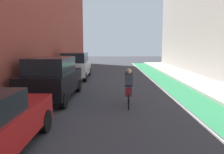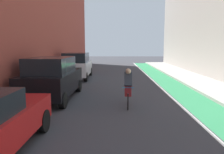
# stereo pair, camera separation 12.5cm
# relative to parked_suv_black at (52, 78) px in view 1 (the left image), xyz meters

# --- Properties ---
(ground_plane) EXTENTS (84.11, 84.11, 0.00)m
(ground_plane) POSITION_rel_parked_suv_black_xyz_m (3.17, 0.64, -1.02)
(ground_plane) COLOR #38383D
(bike_lane_paint) EXTENTS (1.60, 38.23, 0.00)m
(bike_lane_paint) POSITION_rel_parked_suv_black_xyz_m (6.60, 2.64, -1.02)
(bike_lane_paint) COLOR #2D8451
(bike_lane_paint) RESTS_ON ground
(lane_divider_stripe) EXTENTS (0.12, 38.23, 0.00)m
(lane_divider_stripe) POSITION_rel_parked_suv_black_xyz_m (5.70, 2.64, -1.02)
(lane_divider_stripe) COLOR white
(lane_divider_stripe) RESTS_ON ground
(sidewalk_right) EXTENTS (2.58, 38.23, 0.14)m
(sidewalk_right) POSITION_rel_parked_suv_black_xyz_m (8.69, 2.64, -0.95)
(sidewalk_right) COLOR #A8A59E
(sidewalk_right) RESTS_ON ground
(parked_suv_black) EXTENTS (2.13, 4.40, 1.98)m
(parked_suv_black) POSITION_rel_parked_suv_black_xyz_m (0.00, 0.00, 0.00)
(parked_suv_black) COLOR black
(parked_suv_black) RESTS_ON ground
(parked_suv_white) EXTENTS (1.99, 4.36, 1.98)m
(parked_suv_white) POSITION_rel_parked_suv_black_xyz_m (0.00, 6.64, -0.00)
(parked_suv_white) COLOR silver
(parked_suv_white) RESTS_ON ground
(cyclist_far) EXTENTS (0.48, 1.69, 1.60)m
(cyclist_far) POSITION_rel_parked_suv_black_xyz_m (3.47, -1.22, -0.21)
(cyclist_far) COLOR black
(cyclist_far) RESTS_ON ground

